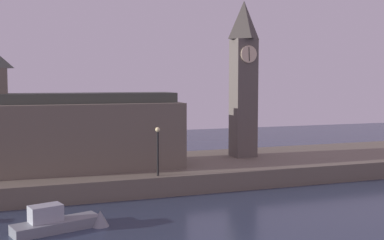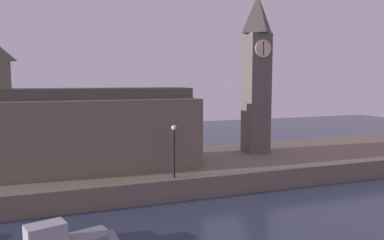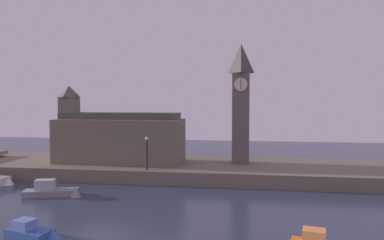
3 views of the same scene
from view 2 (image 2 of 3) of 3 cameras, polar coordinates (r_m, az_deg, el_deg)
The scene contains 4 objects.
far_embankment at distance 32.16m, azimuth -4.49°, elevation -7.51°, with size 70.00×12.00×1.50m, color #6B6051.
clock_tower at distance 35.99m, azimuth 9.61°, elevation 7.15°, with size 2.26×2.30×14.49m.
parliament_hall at distance 30.10m, azimuth -15.17°, elevation -1.30°, with size 15.56×5.95×9.51m.
streetlamp at distance 26.43m, azimuth -2.71°, elevation -3.71°, with size 0.36×0.36×3.67m.
Camera 2 is at (-8.48, -10.09, 8.31)m, focal length 35.76 mm.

